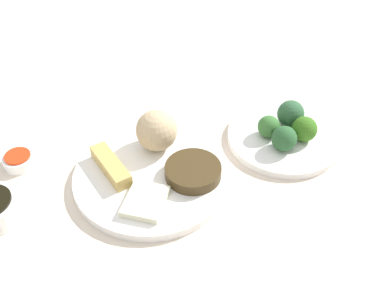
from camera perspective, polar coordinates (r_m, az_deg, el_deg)
tabletop at (r=0.82m, az=-6.71°, el=-5.42°), size 2.20×2.20×0.02m
main_plate at (r=0.83m, az=-4.99°, el=-2.87°), size 0.29×0.29×0.02m
rice_scoop at (r=0.85m, az=-4.45°, el=2.90°), size 0.08×0.08×0.08m
spring_roll at (r=0.83m, az=-10.14°, el=-1.54°), size 0.11×0.08×0.02m
crab_rangoon_wonton at (r=0.77m, az=-5.86°, el=-5.99°), size 0.09×0.09×0.01m
stir_fry_heap at (r=0.81m, az=0.13°, el=-2.23°), size 0.10×0.10×0.02m
broccoli_plate at (r=0.93m, az=11.44°, el=1.98°), size 0.23×0.23×0.01m
broccoli_floret_0 at (r=0.91m, az=13.92°, el=3.00°), size 0.05×0.05×0.05m
broccoli_floret_1 at (r=0.90m, az=9.60°, el=3.36°), size 0.04×0.04×0.04m
broccoli_floret_2 at (r=0.88m, az=11.49°, el=1.85°), size 0.05×0.05×0.05m
broccoli_floret_3 at (r=0.94m, az=12.28°, el=4.90°), size 0.05×0.05×0.05m
sauce_ramekin_sweet_and_sour at (r=0.91m, az=-20.89°, el=-0.87°), size 0.06×0.06×0.02m
sauce_ramekin_sweet_and_sour_liquid at (r=0.91m, az=-21.08°, el=-0.29°), size 0.05×0.05×0.00m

